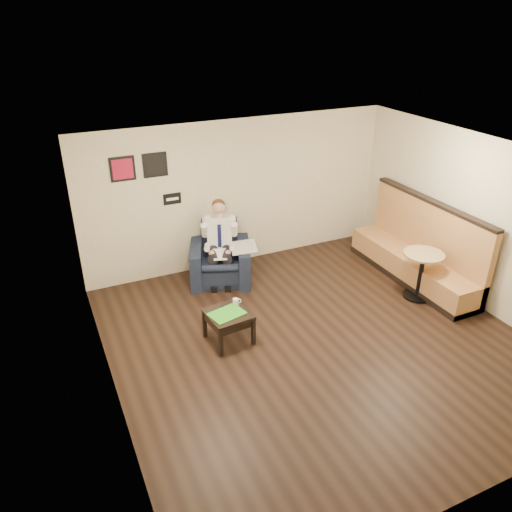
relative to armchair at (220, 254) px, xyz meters
name	(u,v)px	position (x,y,z in m)	size (l,w,h in m)	color
ground	(318,341)	(0.64, -2.42, -0.52)	(6.00, 6.00, 0.00)	black
wall_back	(239,193)	(0.64, 0.58, 0.88)	(6.00, 0.02, 2.80)	beige
wall_front	(497,396)	(0.64, -5.42, 0.88)	(6.00, 0.02, 2.80)	beige
wall_left	(105,308)	(-2.36, -2.42, 0.88)	(0.02, 6.00, 2.80)	beige
wall_right	(481,224)	(3.64, -2.42, 0.88)	(0.02, 6.00, 2.80)	beige
ceiling	(330,162)	(0.64, -2.42, 2.28)	(6.00, 6.00, 0.02)	white
seating_sign	(172,199)	(-0.66, 0.56, 0.98)	(0.32, 0.02, 0.20)	black
art_print_left	(123,169)	(-1.46, 0.56, 1.63)	(0.42, 0.03, 0.42)	#A81431
art_print_right	(155,165)	(-0.91, 0.56, 1.63)	(0.42, 0.03, 0.42)	black
armchair	(220,254)	(0.00, 0.00, 0.00)	(1.06, 1.06, 1.03)	black
seated_man	(220,248)	(-0.05, -0.13, 0.19)	(0.67, 1.01, 1.41)	silver
lap_papers	(220,254)	(-0.09, -0.23, 0.12)	(0.24, 0.34, 0.01)	white
newspaper	(244,247)	(0.36, -0.26, 0.19)	(0.45, 0.56, 0.01)	silver
side_table	(229,327)	(-0.58, -1.84, -0.26)	(0.61, 0.61, 0.50)	black
green_folder	(227,314)	(-0.61, -1.87, -0.01)	(0.50, 0.36, 0.01)	green
coffee_mug	(236,302)	(-0.40, -1.69, 0.04)	(0.09, 0.09, 0.11)	white
smartphone	(226,306)	(-0.54, -1.66, -0.01)	(0.16, 0.08, 0.01)	black
banquette	(416,243)	(3.23, -1.47, 0.22)	(0.69, 2.89, 1.48)	#AA7541
cafe_table	(420,275)	(2.90, -2.04, -0.09)	(0.68, 0.68, 0.85)	tan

